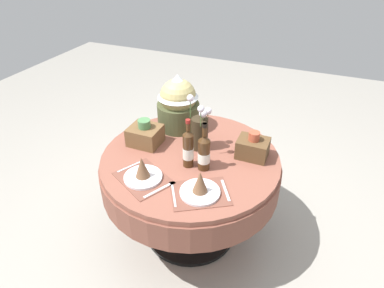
% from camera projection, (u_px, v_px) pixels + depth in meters
% --- Properties ---
extents(ground, '(8.00, 8.00, 0.00)m').
position_uv_depth(ground, '(191.00, 229.00, 2.67)').
color(ground, '#9E998E').
extents(dining_table, '(1.25, 1.25, 0.73)m').
position_uv_depth(dining_table, '(190.00, 173.00, 2.35)').
color(dining_table, brown).
rests_on(dining_table, ground).
extents(place_setting_left, '(0.42, 0.39, 0.16)m').
position_uv_depth(place_setting_left, '(143.00, 173.00, 2.04)').
color(place_setting_left, brown).
rests_on(place_setting_left, dining_table).
extents(place_setting_right, '(0.43, 0.40, 0.16)m').
position_uv_depth(place_setting_right, '(200.00, 187.00, 1.92)').
color(place_setting_right, brown).
rests_on(place_setting_right, dining_table).
extents(flower_vase, '(0.15, 0.20, 0.40)m').
position_uv_depth(flower_vase, '(200.00, 130.00, 2.27)').
color(flower_vase, '#332819').
rests_on(flower_vase, dining_table).
extents(wine_bottle_left, '(0.07, 0.07, 0.34)m').
position_uv_depth(wine_bottle_left, '(188.00, 149.00, 2.11)').
color(wine_bottle_left, '#422814').
rests_on(wine_bottle_left, dining_table).
extents(wine_bottle_right, '(0.08, 0.08, 0.34)m').
position_uv_depth(wine_bottle_right, '(204.00, 152.00, 2.08)').
color(wine_bottle_right, '#422814').
rests_on(wine_bottle_right, dining_table).
extents(gift_tub_back_left, '(0.32, 0.32, 0.43)m').
position_uv_depth(gift_tub_back_left, '(178.00, 100.00, 2.48)').
color(gift_tub_back_left, '#474C2D').
rests_on(gift_tub_back_left, dining_table).
extents(woven_basket_side_left, '(0.22, 0.20, 0.19)m').
position_uv_depth(woven_basket_side_left, '(145.00, 135.00, 2.36)').
color(woven_basket_side_left, brown).
rests_on(woven_basket_side_left, dining_table).
extents(woven_basket_side_right, '(0.21, 0.17, 0.19)m').
position_uv_depth(woven_basket_side_right, '(253.00, 147.00, 2.23)').
color(woven_basket_side_right, brown).
rests_on(woven_basket_side_right, dining_table).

